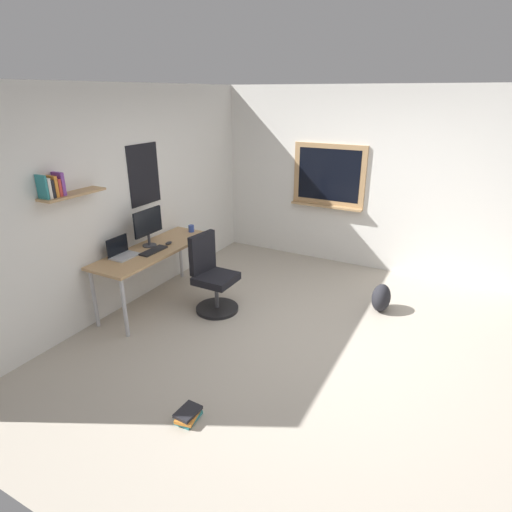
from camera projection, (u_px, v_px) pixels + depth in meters
ground_plane at (312, 346)px, 4.39m from camera, size 5.20×5.20×0.00m
wall_back at (126, 199)px, 4.98m from camera, size 5.00×0.30×2.60m
wall_right at (377, 182)px, 5.93m from camera, size 0.22×5.00×2.60m
desk at (154, 254)px, 5.06m from camera, size 1.67×0.57×0.73m
office_chair at (212, 279)px, 4.99m from camera, size 0.52×0.52×0.95m
laptop at (122, 252)px, 4.76m from camera, size 0.31×0.21×0.23m
monitor_primary at (148, 225)px, 5.00m from camera, size 0.46×0.17×0.46m
keyboard at (154, 251)px, 4.93m from camera, size 0.37×0.13×0.02m
computer_mouse at (169, 243)px, 5.15m from camera, size 0.10×0.06×0.03m
coffee_mug at (191, 228)px, 5.61m from camera, size 0.08×0.08×0.09m
backpack at (381, 298)px, 5.04m from camera, size 0.32×0.22×0.34m
book_stack_on_floor at (188, 415)px, 3.38m from camera, size 0.24×0.19×0.09m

